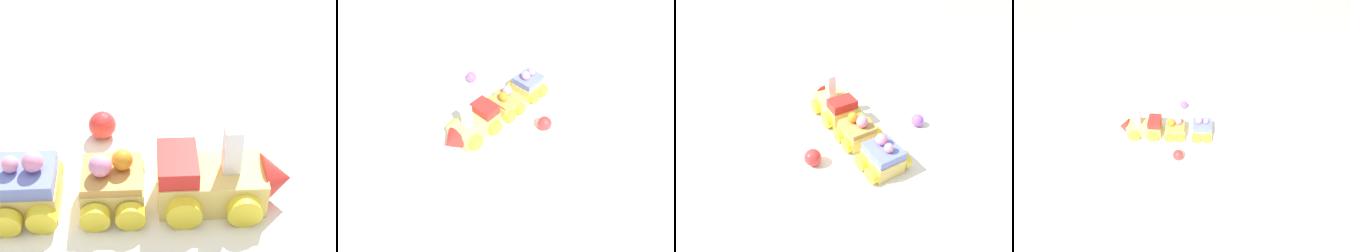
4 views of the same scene
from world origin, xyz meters
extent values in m
plane|color=gray|center=(0.00, 0.00, 0.00)|extent=(10.00, 10.00, 0.00)
cube|color=white|center=(0.00, 0.00, 0.01)|extent=(0.71, 0.40, 0.01)
cube|color=#EACC66|center=(0.05, -0.03, 0.03)|extent=(0.11, 0.09, 0.04)
cube|color=red|center=(0.02, -0.02, 0.06)|extent=(0.05, 0.06, 0.02)
cone|color=red|center=(0.11, -0.06, 0.04)|extent=(0.04, 0.06, 0.05)
cube|color=white|center=(0.07, -0.04, 0.06)|extent=(0.02, 0.02, 0.02)
cube|color=white|center=(0.07, -0.04, 0.08)|extent=(0.02, 0.02, 0.02)
cube|color=white|center=(0.07, -0.04, 0.09)|extent=(0.02, 0.02, 0.02)
cylinder|color=yellow|center=(0.07, -0.07, 0.03)|extent=(0.03, 0.02, 0.03)
cylinder|color=yellow|center=(0.09, -0.01, 0.03)|extent=(0.03, 0.02, 0.03)
cylinder|color=yellow|center=(0.02, -0.05, 0.03)|extent=(0.03, 0.02, 0.03)
cylinder|color=yellow|center=(0.04, 0.01, 0.03)|extent=(0.03, 0.02, 0.03)
cube|color=#EACC66|center=(-0.03, 0.00, 0.03)|extent=(0.07, 0.07, 0.03)
cube|color=#CC9347|center=(-0.03, 0.00, 0.05)|extent=(0.07, 0.07, 0.01)
sphere|color=pink|center=(-0.04, 0.00, 0.06)|extent=(0.03, 0.03, 0.02)
sphere|color=orange|center=(-0.02, 0.00, 0.06)|extent=(0.03, 0.03, 0.02)
cylinder|color=yellow|center=(-0.03, -0.04, 0.03)|extent=(0.03, 0.02, 0.03)
cylinder|color=yellow|center=(-0.01, 0.02, 0.03)|extent=(0.03, 0.02, 0.03)
cylinder|color=yellow|center=(-0.06, -0.03, 0.03)|extent=(0.03, 0.02, 0.03)
cylinder|color=yellow|center=(-0.04, 0.03, 0.03)|extent=(0.03, 0.02, 0.03)
cube|color=#EACC66|center=(-0.11, 0.03, 0.03)|extent=(0.07, 0.07, 0.03)
cube|color=#6B7AC6|center=(-0.11, 0.03, 0.05)|extent=(0.07, 0.07, 0.02)
sphere|color=pink|center=(-0.12, 0.03, 0.07)|extent=(0.02, 0.02, 0.02)
sphere|color=pink|center=(-0.10, 0.02, 0.07)|extent=(0.03, 0.03, 0.02)
cylinder|color=yellow|center=(-0.10, -0.01, 0.03)|extent=(0.03, 0.02, 0.03)
cylinder|color=yellow|center=(-0.08, 0.05, 0.03)|extent=(0.03, 0.02, 0.03)
cylinder|color=yellow|center=(-0.13, 0.00, 0.03)|extent=(0.03, 0.02, 0.03)
cylinder|color=yellow|center=(-0.11, 0.06, 0.03)|extent=(0.03, 0.02, 0.03)
sphere|color=red|center=(-0.01, 0.10, 0.03)|extent=(0.03, 0.03, 0.03)
sphere|color=#9956C6|center=(-0.10, -0.12, 0.02)|extent=(0.03, 0.03, 0.03)
camera|label=1|loc=(-0.13, -0.36, 0.41)|focal=60.00mm
camera|label=2|loc=(0.46, 0.20, 0.52)|focal=35.00mm
camera|label=3|loc=(-0.26, 0.30, 0.35)|focal=28.00mm
camera|label=4|loc=(0.12, 0.56, 0.57)|focal=28.00mm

